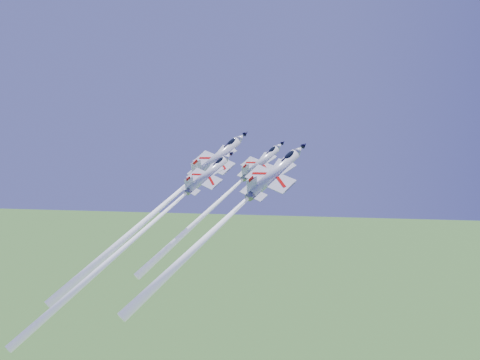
# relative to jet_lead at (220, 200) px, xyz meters

# --- Properties ---
(jet_lead) EXTENTS (24.14, 25.96, 29.81)m
(jet_lead) POSITION_rel_jet_lead_xyz_m (0.00, 0.00, 0.00)
(jet_lead) COLOR silver
(jet_left) EXTENTS (30.22, 32.52, 37.37)m
(jet_left) POSITION_rel_jet_lead_xyz_m (-12.01, -2.45, -0.81)
(jet_left) COLOR silver
(jet_right) EXTENTS (28.28, 30.08, 33.99)m
(jet_right) POSITION_rel_jet_lead_xyz_m (2.73, -10.12, -0.74)
(jet_right) COLOR silver
(jet_slot) EXTENTS (29.13, 31.90, 37.55)m
(jet_slot) POSITION_rel_jet_lead_xyz_m (-14.13, -14.01, -3.56)
(jet_slot) COLOR silver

